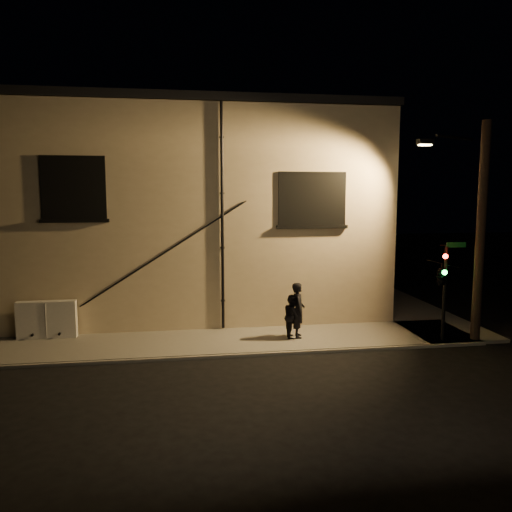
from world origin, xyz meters
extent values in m
plane|color=black|center=(0.00, 0.00, 0.00)|extent=(90.00, 90.00, 0.00)
cube|color=slate|center=(-3.00, 1.50, 0.06)|extent=(20.00, 3.00, 0.12)
cube|color=slate|center=(6.50, 8.00, 0.06)|extent=(3.00, 16.00, 0.12)
cube|color=beige|center=(-3.00, 9.00, 4.25)|extent=(16.00, 12.00, 8.50)
cube|color=black|center=(-3.00, 9.00, 8.65)|extent=(16.20, 12.20, 0.30)
cube|color=black|center=(-7.00, 2.98, 5.40)|extent=(2.20, 0.10, 2.20)
cube|color=black|center=(-7.00, 3.00, 5.40)|extent=(1.98, 0.05, 1.98)
cube|color=black|center=(1.60, 2.98, 5.00)|extent=(2.60, 0.10, 2.00)
cube|color=#A5B28C|center=(1.60, 3.00, 5.00)|extent=(2.38, 0.05, 1.78)
cylinder|color=black|center=(-1.80, 2.92, 4.31)|extent=(0.11, 0.11, 8.30)
cylinder|color=black|center=(-4.00, 2.95, 3.00)|extent=(5.96, 0.04, 3.75)
cylinder|color=black|center=(-3.88, 2.95, 3.06)|extent=(5.96, 0.04, 3.75)
cube|color=silver|center=(-8.05, 2.70, 0.78)|extent=(2.01, 0.34, 1.32)
imported|color=black|center=(0.73, 1.45, 1.10)|extent=(0.57, 0.77, 1.96)
imported|color=black|center=(0.52, 1.44, 0.89)|extent=(0.65, 0.80, 1.54)
cylinder|color=black|center=(5.63, 0.33, 1.76)|extent=(0.12, 0.12, 3.28)
imported|color=black|center=(5.41, 0.21, 2.46)|extent=(0.51, 1.99, 0.80)
sphere|color=#FF140C|center=(5.43, 0.03, 3.10)|extent=(0.17, 0.17, 0.17)
sphere|color=#14FF3F|center=(5.43, 0.03, 2.56)|extent=(0.17, 0.17, 0.17)
cube|color=#0C4C1E|center=(5.98, 0.33, 3.45)|extent=(0.70, 0.03, 0.18)
cylinder|color=black|center=(6.83, 0.28, 3.81)|extent=(0.32, 0.32, 7.62)
cylinder|color=black|center=(6.03, 0.83, 7.10)|extent=(1.93, 1.05, 0.10)
cube|color=black|center=(5.23, 1.38, 6.99)|extent=(0.55, 0.28, 0.18)
cube|color=#FFC672|center=(5.23, 1.38, 6.89)|extent=(0.42, 0.20, 0.04)
camera|label=1|loc=(-3.36, -15.36, 5.21)|focal=35.00mm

